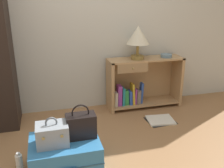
% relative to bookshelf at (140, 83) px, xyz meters
% --- Properties ---
extents(back_wall, '(6.40, 0.10, 2.60)m').
position_rel_bookshelf_xyz_m(back_wall, '(-0.89, 0.22, 0.96)').
color(back_wall, beige).
rests_on(back_wall, ground_plane).
extents(bookshelf, '(1.03, 0.32, 0.69)m').
position_rel_bookshelf_xyz_m(bookshelf, '(0.00, 0.00, 0.00)').
color(bookshelf, tan).
rests_on(bookshelf, ground_plane).
extents(table_lamp, '(0.30, 0.30, 0.43)m').
position_rel_bookshelf_xyz_m(table_lamp, '(-0.07, -0.03, 0.65)').
color(table_lamp, olive).
rests_on(table_lamp, bookshelf).
extents(bowl, '(0.15, 0.15, 0.04)m').
position_rel_bookshelf_xyz_m(bowl, '(0.35, -0.03, 0.38)').
color(bowl, slate).
rests_on(bowl, bookshelf).
extents(suitcase_large, '(0.62, 0.49, 0.27)m').
position_rel_bookshelf_xyz_m(suitcase_large, '(-1.15, -1.11, -0.20)').
color(suitcase_large, teal).
rests_on(suitcase_large, ground_plane).
extents(train_case, '(0.27, 0.22, 0.26)m').
position_rel_bookshelf_xyz_m(train_case, '(-1.25, -1.14, 0.03)').
color(train_case, '#8E99A3').
rests_on(train_case, suitcase_large).
extents(handbag, '(0.26, 0.15, 0.32)m').
position_rel_bookshelf_xyz_m(handbag, '(-0.99, -1.08, 0.05)').
color(handbag, black).
rests_on(handbag, suitcase_large).
extents(bottle, '(0.06, 0.06, 0.17)m').
position_rel_bookshelf_xyz_m(bottle, '(-1.56, -1.03, -0.26)').
color(bottle, white).
rests_on(bottle, ground_plane).
extents(open_book_on_floor, '(0.36, 0.31, 0.02)m').
position_rel_bookshelf_xyz_m(open_book_on_floor, '(0.08, -0.50, -0.33)').
color(open_book_on_floor, white).
rests_on(open_book_on_floor, ground_plane).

